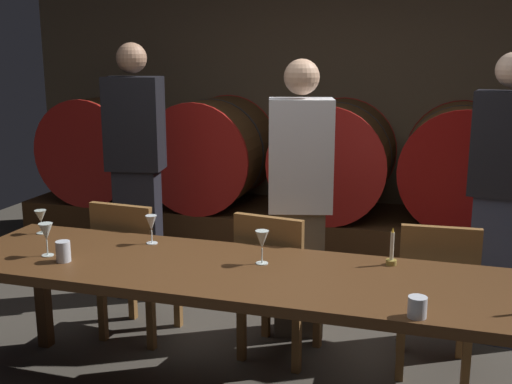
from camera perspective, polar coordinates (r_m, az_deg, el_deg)
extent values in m
cube|color=brown|center=(5.59, 8.11, 9.81)|extent=(5.91, 0.24, 2.94)
cube|color=#4C2D16|center=(5.27, 6.73, -4.16)|extent=(5.32, 0.90, 0.45)
cylinder|color=#513319|center=(5.81, -13.27, 4.01)|extent=(0.90, 0.84, 0.90)
cylinder|color=#B21C16|center=(5.45, -15.56, 3.30)|extent=(0.91, 0.03, 0.91)
cylinder|color=#B21C16|center=(6.19, -11.26, 4.63)|extent=(0.91, 0.03, 0.91)
cylinder|color=#2D2D33|center=(5.81, -13.27, 4.01)|extent=(0.91, 0.04, 0.91)
cylinder|color=brown|center=(5.38, -3.93, 3.63)|extent=(0.90, 0.84, 0.90)
cylinder|color=#B21C16|center=(4.98, -5.71, 2.86)|extent=(0.91, 0.03, 0.91)
cylinder|color=#B21C16|center=(5.79, -2.40, 4.30)|extent=(0.91, 0.03, 0.91)
cylinder|color=#2D2D33|center=(5.38, -3.93, 3.63)|extent=(0.91, 0.04, 0.91)
cylinder|color=brown|center=(5.11, 7.20, 3.06)|extent=(0.90, 0.84, 0.90)
cylinder|color=#B21C16|center=(4.69, 6.28, 2.20)|extent=(0.91, 0.03, 0.91)
cylinder|color=#B21C16|center=(5.53, 7.97, 3.79)|extent=(0.91, 0.03, 0.91)
cylinder|color=#2D2D33|center=(5.11, 7.20, 3.06)|extent=(0.91, 0.04, 0.91)
cylinder|color=brown|center=(5.04, 18.24, 2.38)|extent=(0.90, 0.84, 0.90)
cylinder|color=maroon|center=(4.61, 18.32, 1.44)|extent=(0.91, 0.03, 0.91)
cylinder|color=maroon|center=(5.47, 18.17, 3.17)|extent=(0.91, 0.03, 0.91)
cylinder|color=#2D2D33|center=(5.04, 18.24, 2.38)|extent=(0.91, 0.04, 0.91)
cube|color=#4C2D16|center=(2.99, -1.02, -7.48)|extent=(2.91, 0.76, 0.05)
cube|color=#4C2D16|center=(3.99, -18.83, -8.56)|extent=(0.07, 0.07, 0.69)
cube|color=brown|center=(3.98, -10.54, -6.71)|extent=(0.43, 0.43, 0.04)
cube|color=brown|center=(3.76, -12.10, -4.24)|extent=(0.40, 0.07, 0.42)
cube|color=brown|center=(4.12, -7.12, -9.33)|extent=(0.05, 0.05, 0.42)
cube|color=brown|center=(4.28, -11.19, -8.60)|extent=(0.05, 0.05, 0.42)
cube|color=brown|center=(3.85, -9.53, -11.06)|extent=(0.05, 0.05, 0.42)
cube|color=brown|center=(4.02, -13.79, -10.19)|extent=(0.05, 0.05, 0.42)
cube|color=brown|center=(3.66, 2.27, -8.25)|extent=(0.45, 0.45, 0.04)
cube|color=brown|center=(3.43, 1.12, -5.65)|extent=(0.40, 0.10, 0.42)
cube|color=brown|center=(3.84, 5.63, -10.98)|extent=(0.05, 0.05, 0.42)
cube|color=brown|center=(3.96, 0.91, -10.18)|extent=(0.05, 0.05, 0.42)
cube|color=brown|center=(3.55, 3.72, -13.02)|extent=(0.05, 0.05, 0.42)
cube|color=brown|center=(3.67, -1.32, -12.05)|extent=(0.05, 0.05, 0.42)
cube|color=brown|center=(3.62, 15.94, -8.99)|extent=(0.43, 0.43, 0.04)
cube|color=brown|center=(3.38, 16.30, -6.49)|extent=(0.40, 0.07, 0.42)
cube|color=brown|center=(3.88, 18.17, -11.33)|extent=(0.05, 0.05, 0.42)
cube|color=brown|center=(3.86, 13.06, -11.12)|extent=(0.05, 0.05, 0.42)
cube|color=brown|center=(3.57, 18.62, -13.53)|extent=(0.05, 0.05, 0.42)
cube|color=brown|center=(3.55, 13.01, -13.32)|extent=(0.05, 0.05, 0.42)
cube|color=black|center=(4.58, -10.58, -3.72)|extent=(0.33, 0.25, 0.94)
cube|color=black|center=(4.42, -11.00, 6.12)|extent=(0.42, 0.31, 0.64)
sphere|color=tan|center=(4.39, -11.25, 11.86)|extent=(0.21, 0.21, 0.21)
cube|color=brown|center=(3.95, 3.89, -7.25)|extent=(0.34, 0.27, 0.80)
cube|color=silver|center=(3.76, 4.07, 3.35)|extent=(0.43, 0.33, 0.67)
sphere|color=#D8A884|center=(3.72, 4.18, 10.38)|extent=(0.21, 0.21, 0.21)
cube|color=#33384C|center=(4.09, 20.93, -6.55)|extent=(0.33, 0.24, 0.92)
cube|color=black|center=(3.91, 21.83, 4.05)|extent=(0.41, 0.30, 0.61)
cylinder|color=olive|center=(3.10, 12.18, -6.26)|extent=(0.05, 0.05, 0.02)
cylinder|color=#EDE5CC|center=(3.08, 12.25, -4.83)|extent=(0.02, 0.02, 0.14)
cone|color=yellow|center=(3.06, 12.33, -3.39)|extent=(0.01, 0.01, 0.02)
cylinder|color=silver|center=(3.74, -18.87, -3.55)|extent=(0.06, 0.06, 0.00)
cylinder|color=silver|center=(3.73, -18.91, -3.06)|extent=(0.01, 0.01, 0.06)
cone|color=silver|center=(3.72, -18.98, -2.09)|extent=(0.07, 0.07, 0.07)
cylinder|color=silver|center=(3.34, -18.39, -5.47)|extent=(0.06, 0.06, 0.00)
cylinder|color=silver|center=(3.33, -18.44, -4.80)|extent=(0.01, 0.01, 0.08)
cone|color=silver|center=(3.30, -18.54, -3.44)|extent=(0.07, 0.07, 0.09)
cylinder|color=white|center=(3.41, -9.43, -4.60)|extent=(0.06, 0.06, 0.00)
cylinder|color=white|center=(3.40, -9.45, -4.00)|extent=(0.01, 0.01, 0.07)
cone|color=white|center=(3.38, -9.50, -2.78)|extent=(0.06, 0.06, 0.08)
cylinder|color=silver|center=(3.06, 0.55, -6.48)|extent=(0.06, 0.06, 0.00)
cylinder|color=silver|center=(3.04, 0.55, -5.79)|extent=(0.01, 0.01, 0.07)
cone|color=silver|center=(3.02, 0.55, -4.34)|extent=(0.07, 0.07, 0.09)
cylinder|color=silver|center=(3.21, -17.11, -5.18)|extent=(0.07, 0.07, 0.10)
cylinder|color=silver|center=(2.54, 14.44, -10.09)|extent=(0.07, 0.07, 0.08)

